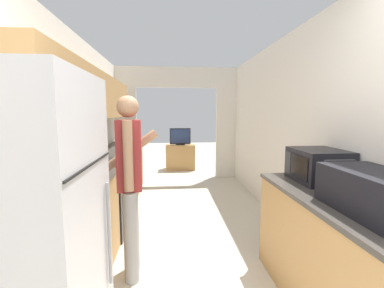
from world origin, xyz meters
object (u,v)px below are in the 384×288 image
tv_cabinet (180,157)px  refrigerator (22,234)px  suitcase (376,193)px  range_oven (101,197)px  person (130,183)px  microwave (318,165)px  television (180,137)px

tv_cabinet → refrigerator: bearing=-101.4°
suitcase → refrigerator: bearing=179.7°
range_oven → person: (0.51, -0.94, 0.43)m
range_oven → microwave: 2.49m
microwave → tv_cabinet: size_ratio=0.61×
suitcase → television: size_ratio=1.25×
refrigerator → suitcase: (2.01, -0.01, 0.17)m
person → television: person is taller
tv_cabinet → suitcase: bearing=-80.0°
refrigerator → television: refrigerator is taller
television → person: bearing=-98.2°
person → suitcase: person is taller
person → television: size_ratio=3.05×
refrigerator → television: (1.07, 5.28, 0.02)m
refrigerator → range_oven: refrigerator is taller
suitcase → person: bearing=150.4°
refrigerator → microwave: bearing=19.2°
person → suitcase: size_ratio=2.45×
refrigerator → range_oven: (-0.07, 1.82, -0.40)m
range_oven → microwave: bearing=-26.8°
refrigerator → person: refrigerator is taller
tv_cabinet → microwave: bearing=-77.5°
person → microwave: bearing=-100.5°
suitcase → television: 5.38m
range_oven → television: 3.67m
suitcase → microwave: size_ratio=1.44×
microwave → tv_cabinet: bearing=102.5°
refrigerator → tv_cabinet: (1.07, 5.33, -0.53)m
person → tv_cabinet: bearing=-13.3°
refrigerator → microwave: refrigerator is taller
refrigerator → suitcase: bearing=-0.3°
suitcase → television: bearing=100.0°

